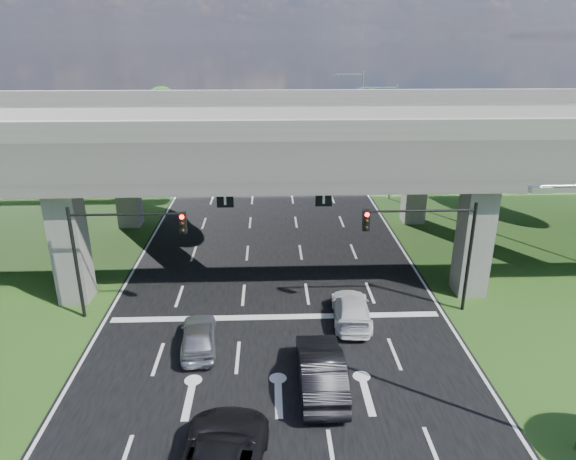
{
  "coord_description": "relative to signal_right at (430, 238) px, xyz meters",
  "views": [
    {
      "loc": [
        -0.26,
        -19.85,
        13.72
      ],
      "look_at": [
        0.8,
        8.05,
        3.15
      ],
      "focal_mm": 32.0,
      "sensor_mm": 36.0,
      "label": 1
    }
  ],
  "objects": [
    {
      "name": "signal_left",
      "position": [
        -15.65,
        0.0,
        0.0
      ],
      "size": [
        5.76,
        0.54,
        6.0
      ],
      "color": "black",
      "rests_on": "ground"
    },
    {
      "name": "ground",
      "position": [
        -7.82,
        -3.94,
        -4.19
      ],
      "size": [
        160.0,
        160.0,
        0.0
      ],
      "primitive_type": "plane",
      "color": "#264A17",
      "rests_on": "ground"
    },
    {
      "name": "car_silver",
      "position": [
        -11.45,
        -3.16,
        -3.47
      ],
      "size": [
        1.99,
        4.15,
        1.37
      ],
      "primitive_type": "imported",
      "rotation": [
        0.0,
        0.0,
        3.24
      ],
      "color": "#A9ABB1",
      "rests_on": "road"
    },
    {
      "name": "streetlight_far",
      "position": [
        2.27,
        20.06,
        1.66
      ],
      "size": [
        3.38,
        0.25,
        10.0
      ],
      "color": "gray",
      "rests_on": "ground"
    },
    {
      "name": "car_dark",
      "position": [
        -6.07,
        -6.19,
        -3.3
      ],
      "size": [
        1.83,
        5.2,
        1.71
      ],
      "primitive_type": "imported",
      "rotation": [
        0.0,
        0.0,
        3.15
      ],
      "color": "black",
      "rests_on": "road"
    },
    {
      "name": "signal_right",
      "position": [
        0.0,
        0.0,
        0.0
      ],
      "size": [
        5.76,
        0.54,
        6.0
      ],
      "color": "black",
      "rests_on": "ground"
    },
    {
      "name": "warehouse",
      "position": [
        -33.82,
        31.06,
        -2.19
      ],
      "size": [
        20.0,
        10.0,
        4.0
      ],
      "primitive_type": "cube",
      "color": "#9E9E99",
      "rests_on": "ground"
    },
    {
      "name": "tree_right_far",
      "position": [
        4.22,
        40.06,
        0.63
      ],
      "size": [
        4.5,
        4.5,
        7.8
      ],
      "color": "black",
      "rests_on": "ground"
    },
    {
      "name": "tree_left_far",
      "position": [
        -20.78,
        38.06,
        0.95
      ],
      "size": [
        4.8,
        4.8,
        8.32
      ],
      "color": "black",
      "rests_on": "ground"
    },
    {
      "name": "tree_left_near",
      "position": [
        -21.78,
        22.06,
        0.63
      ],
      "size": [
        4.5,
        4.5,
        7.8
      ],
      "color": "black",
      "rests_on": "ground"
    },
    {
      "name": "road",
      "position": [
        -7.82,
        6.06,
        -4.17
      ],
      "size": [
        18.0,
        120.0,
        0.03
      ],
      "primitive_type": "cube",
      "color": "black",
      "rests_on": "ground"
    },
    {
      "name": "overpass",
      "position": [
        -7.82,
        8.06,
        3.73
      ],
      "size": [
        80.0,
        15.0,
        10.0
      ],
      "color": "#3B3836",
      "rests_on": "ground"
    },
    {
      "name": "tree_left_mid",
      "position": [
        -24.78,
        30.06,
        -0.01
      ],
      "size": [
        3.91,
        3.9,
        6.76
      ],
      "color": "black",
      "rests_on": "ground"
    },
    {
      "name": "streetlight_beyond",
      "position": [
        2.27,
        36.06,
        1.66
      ],
      "size": [
        3.38,
        0.25,
        10.0
      ],
      "color": "gray",
      "rests_on": "ground"
    },
    {
      "name": "tree_right_near",
      "position": [
        5.22,
        24.06,
        0.31
      ],
      "size": [
        4.2,
        4.2,
        7.28
      ],
      "color": "black",
      "rests_on": "ground"
    },
    {
      "name": "tree_right_mid",
      "position": [
        8.22,
        32.06,
        -0.01
      ],
      "size": [
        3.91,
        3.9,
        6.76
      ],
      "color": "black",
      "rests_on": "ground"
    },
    {
      "name": "car_white",
      "position": [
        -3.99,
        -0.94,
        -3.5
      ],
      "size": [
        2.13,
        4.66,
        1.32
      ],
      "primitive_type": "imported",
      "rotation": [
        0.0,
        0.0,
        3.08
      ],
      "color": "silver",
      "rests_on": "road"
    }
  ]
}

